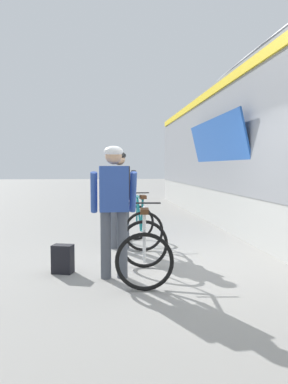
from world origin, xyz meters
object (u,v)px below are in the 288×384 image
Objects in this scene: backpack_on_platform at (63,259)px; bicycle_far_white at (144,249)px; cyclist_far_in_blue at (114,200)px; cyclist_near_in_dark at (119,191)px; bicycle_near_teal at (140,224)px.

bicycle_far_white is at bearing -1.59° from backpack_on_platform.
backpack_on_platform is at bearing 157.22° from cyclist_far_in_blue.
bicycle_far_white is (0.26, -1.87, -0.65)m from cyclist_near_in_dark.
cyclist_near_in_dark is 1.61× the size of bicycle_near_teal.
cyclist_far_in_blue is 1.61× the size of bicycle_near_teal.
cyclist_near_in_dark is at bearing -151.79° from bicycle_near_teal.
bicycle_near_teal and bicycle_far_white have the same top height.
cyclist_far_in_blue is at bearing -94.47° from cyclist_near_in_dark.
bicycle_far_white is 2.84× the size of backpack_on_platform.
cyclist_far_in_blue is at bearing -104.98° from bicycle_near_teal.
bicycle_far_white reaches higher than backpack_on_platform.
backpack_on_platform is (-1.11, 0.36, -0.20)m from bicycle_far_white.
cyclist_far_in_blue is (-0.14, -1.80, 0.00)m from cyclist_near_in_dark.
bicycle_far_white is at bearing -8.91° from cyclist_far_in_blue.
backpack_on_platform is at bearing 161.98° from bicycle_far_white.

